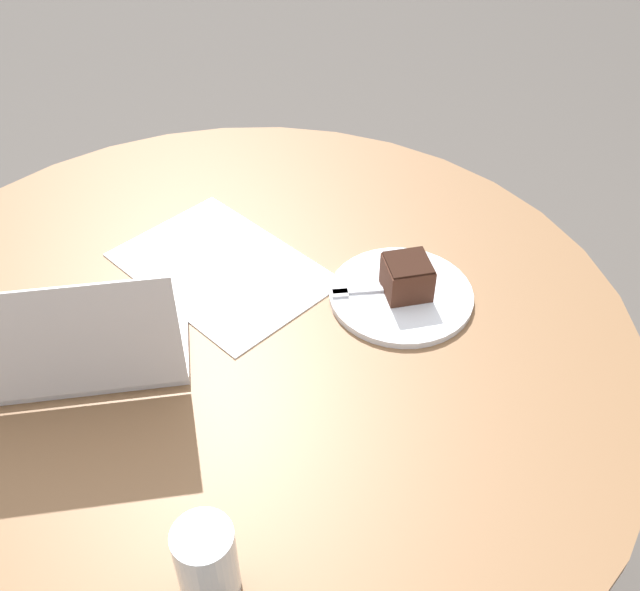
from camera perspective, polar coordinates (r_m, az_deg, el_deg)
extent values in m
plane|color=#4C4742|center=(1.83, -4.62, -19.19)|extent=(12.00, 12.00, 0.00)
cylinder|color=brown|center=(1.82, -4.63, -19.04)|extent=(0.60, 0.60, 0.02)
cylinder|color=brown|center=(1.52, -5.37, -12.61)|extent=(0.14, 0.14, 0.68)
cylinder|color=brown|center=(1.25, -6.41, -3.09)|extent=(1.32, 1.32, 0.03)
cube|color=white|center=(1.35, -7.47, 2.06)|extent=(0.40, 0.30, 0.00)
cylinder|color=silver|center=(1.29, 6.19, 0.05)|extent=(0.25, 0.25, 0.01)
cube|color=#472619|center=(1.27, 6.64, 1.37)|extent=(0.10, 0.10, 0.06)
cube|color=black|center=(1.25, 6.76, 2.51)|extent=(0.10, 0.10, 0.00)
cube|color=silver|center=(1.28, 4.73, 0.49)|extent=(0.13, 0.13, 0.00)
cube|color=silver|center=(1.27, 1.50, 0.26)|extent=(0.04, 0.04, 0.00)
cylinder|color=silver|center=(0.92, -8.63, -19.42)|extent=(0.07, 0.07, 0.12)
cube|color=silver|center=(1.26, -17.80, -3.38)|extent=(0.39, 0.40, 0.02)
cube|color=black|center=(1.25, -17.89, -3.06)|extent=(0.28, 0.29, 0.00)
cube|color=silver|center=(1.10, -19.47, -3.54)|extent=(0.24, 0.25, 0.20)
cube|color=black|center=(1.10, -19.45, -3.39)|extent=(0.22, 0.24, 0.19)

